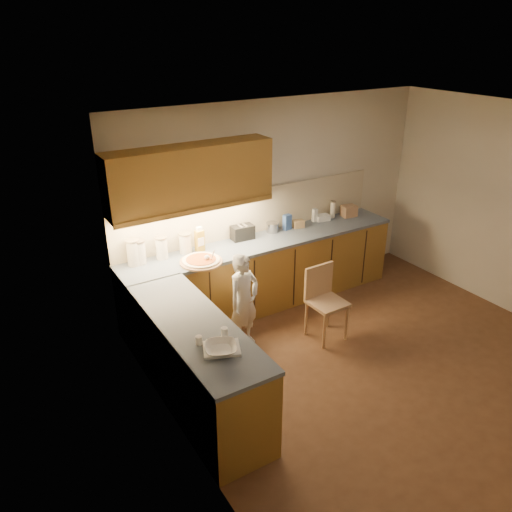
% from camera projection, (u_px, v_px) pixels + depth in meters
% --- Properties ---
extents(room, '(4.54, 4.50, 2.62)m').
position_uv_depth(room, '(391.00, 219.00, 4.84)').
color(room, '#502F1B').
rests_on(room, ground).
extents(l_counter, '(3.77, 2.62, 0.92)m').
position_uv_depth(l_counter, '(245.00, 298.00, 5.88)').
color(l_counter, olive).
rests_on(l_counter, ground).
extents(backsplash, '(3.75, 0.02, 0.58)m').
position_uv_depth(backsplash, '(252.00, 212.00, 6.39)').
color(backsplash, beige).
rests_on(backsplash, l_counter).
extents(upper_cabinets, '(1.95, 0.36, 0.73)m').
position_uv_depth(upper_cabinets, '(191.00, 177.00, 5.57)').
color(upper_cabinets, olive).
rests_on(upper_cabinets, ground).
extents(pizza_on_board, '(0.49, 0.49, 0.20)m').
position_uv_depth(pizza_on_board, '(201.00, 261.00, 5.70)').
color(pizza_on_board, tan).
rests_on(pizza_on_board, l_counter).
extents(child, '(0.47, 0.37, 1.15)m').
position_uv_depth(child, '(244.00, 302.00, 5.59)').
color(child, white).
rests_on(child, ground).
extents(wooden_chair, '(0.40, 0.40, 0.88)m').
position_uv_depth(wooden_chair, '(324.00, 297.00, 5.81)').
color(wooden_chair, tan).
rests_on(wooden_chair, ground).
extents(mixing_bowl, '(0.36, 0.36, 0.07)m').
position_uv_depth(mixing_bowl, '(221.00, 349.00, 4.13)').
color(mixing_bowl, white).
rests_on(mixing_bowl, l_counter).
extents(canister_a, '(0.15, 0.15, 0.31)m').
position_uv_depth(canister_a, '(133.00, 252.00, 5.58)').
color(canister_a, beige).
rests_on(canister_a, l_counter).
extents(canister_b, '(0.16, 0.16, 0.29)m').
position_uv_depth(canister_b, '(139.00, 252.00, 5.63)').
color(canister_b, silver).
rests_on(canister_b, l_counter).
extents(canister_c, '(0.14, 0.14, 0.27)m').
position_uv_depth(canister_c, '(162.00, 248.00, 5.75)').
color(canister_c, white).
rests_on(canister_c, l_counter).
extents(canister_d, '(0.15, 0.15, 0.25)m').
position_uv_depth(canister_d, '(185.00, 243.00, 5.90)').
color(canister_d, silver).
rests_on(canister_d, l_counter).
extents(oil_jug, '(0.11, 0.08, 0.31)m').
position_uv_depth(oil_jug, '(200.00, 240.00, 5.94)').
color(oil_jug, gold).
rests_on(oil_jug, l_counter).
extents(toaster, '(0.29, 0.18, 0.19)m').
position_uv_depth(toaster, '(242.00, 232.00, 6.29)').
color(toaster, black).
rests_on(toaster, l_counter).
extents(steel_pot, '(0.17, 0.17, 0.13)m').
position_uv_depth(steel_pot, '(272.00, 227.00, 6.52)').
color(steel_pot, '#A1A0A5').
rests_on(steel_pot, l_counter).
extents(blue_box, '(0.11, 0.08, 0.21)m').
position_uv_depth(blue_box, '(287.00, 222.00, 6.58)').
color(blue_box, '#3558A1').
rests_on(blue_box, l_counter).
extents(card_box_a, '(0.16, 0.13, 0.10)m').
position_uv_depth(card_box_a, '(298.00, 224.00, 6.67)').
color(card_box_a, tan).
rests_on(card_box_a, l_counter).
extents(white_bottle, '(0.06, 0.06, 0.18)m').
position_uv_depth(white_bottle, '(315.00, 215.00, 6.86)').
color(white_bottle, silver).
rests_on(white_bottle, l_counter).
extents(flat_pack, '(0.21, 0.16, 0.08)m').
position_uv_depth(flat_pack, '(322.00, 218.00, 6.92)').
color(flat_pack, silver).
rests_on(flat_pack, l_counter).
extents(tall_jar, '(0.08, 0.08, 0.25)m').
position_uv_depth(tall_jar, '(333.00, 209.00, 6.98)').
color(tall_jar, white).
rests_on(tall_jar, l_counter).
extents(card_box_b, '(0.22, 0.18, 0.16)m').
position_uv_depth(card_box_b, '(349.00, 211.00, 7.05)').
color(card_box_b, '#AA7F5B').
rests_on(card_box_b, l_counter).
extents(dough_cloth, '(0.37, 0.34, 0.02)m').
position_uv_depth(dough_cloth, '(222.00, 349.00, 4.17)').
color(dough_cloth, white).
rests_on(dough_cloth, l_counter).
extents(spice_jar_a, '(0.07, 0.07, 0.08)m').
position_uv_depth(spice_jar_a, '(199.00, 340.00, 4.23)').
color(spice_jar_a, silver).
rests_on(spice_jar_a, l_counter).
extents(spice_jar_b, '(0.06, 0.06, 0.08)m').
position_uv_depth(spice_jar_b, '(224.00, 332.00, 4.34)').
color(spice_jar_b, white).
rests_on(spice_jar_b, l_counter).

